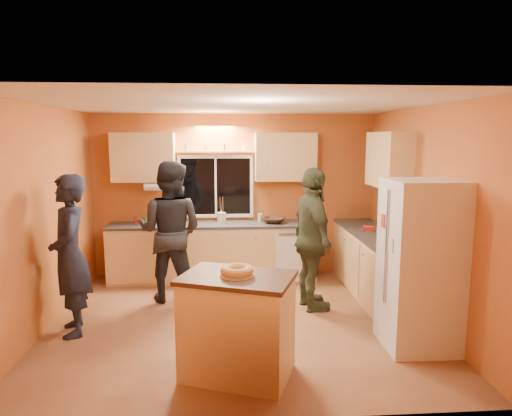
{
  "coord_description": "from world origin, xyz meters",
  "views": [
    {
      "loc": [
        -0.15,
        -5.31,
        2.22
      ],
      "look_at": [
        0.24,
        0.4,
        1.34
      ],
      "focal_mm": 32.0,
      "sensor_mm": 36.0,
      "label": 1
    }
  ],
  "objects": [
    {
      "name": "ground",
      "position": [
        0.0,
        0.0,
        0.0
      ],
      "size": [
        4.5,
        4.5,
        0.0
      ],
      "primitive_type": "plane",
      "color": "brown",
      "rests_on": "ground"
    },
    {
      "name": "utensil_crock",
      "position": [
        -0.21,
        1.71,
        0.99
      ],
      "size": [
        0.14,
        0.14,
        0.17
      ],
      "primitive_type": "cylinder",
      "color": "beige",
      "rests_on": "back_counter"
    },
    {
      "name": "person_right",
      "position": [
        0.96,
        0.36,
        0.93
      ],
      "size": [
        0.61,
        1.14,
        1.86
      ],
      "primitive_type": "imported",
      "rotation": [
        0.0,
        0.0,
        1.72
      ],
      "color": "#2E321F",
      "rests_on": "ground"
    },
    {
      "name": "back_counter",
      "position": [
        0.01,
        1.7,
        0.45
      ],
      "size": [
        4.23,
        0.62,
        0.9
      ],
      "color": "tan",
      "rests_on": "ground"
    },
    {
      "name": "potted_plant",
      "position": [
        1.97,
        0.5,
        1.07
      ],
      "size": [
        0.33,
        0.3,
        0.33
      ],
      "primitive_type": "imported",
      "rotation": [
        0.0,
        0.0,
        -0.13
      ],
      "color": "gray",
      "rests_on": "right_counter"
    },
    {
      "name": "bundt_pastry",
      "position": [
        -0.05,
        -1.28,
        1.02
      ],
      "size": [
        0.31,
        0.31,
        0.09
      ],
      "primitive_type": "torus",
      "color": "tan",
      "rests_on": "island"
    },
    {
      "name": "room_shell",
      "position": [
        0.12,
        0.41,
        1.62
      ],
      "size": [
        4.54,
        4.04,
        2.61
      ],
      "color": "#B36B2D",
      "rests_on": "ground"
    },
    {
      "name": "island",
      "position": [
        -0.05,
        -1.28,
        0.49
      ],
      "size": [
        1.18,
        1.0,
        0.98
      ],
      "rotation": [
        0.0,
        0.0,
        -0.36
      ],
      "color": "tan",
      "rests_on": "ground"
    },
    {
      "name": "person_center",
      "position": [
        -0.9,
        0.84,
        0.96
      ],
      "size": [
        1.09,
        0.94,
        1.92
      ],
      "primitive_type": "imported",
      "rotation": [
        0.0,
        0.0,
        2.88
      ],
      "color": "black",
      "rests_on": "ground"
    },
    {
      "name": "person_left",
      "position": [
        -1.9,
        -0.21,
        0.91
      ],
      "size": [
        0.63,
        0.77,
        1.83
      ],
      "primitive_type": "imported",
      "rotation": [
        0.0,
        0.0,
        -1.23
      ],
      "color": "black",
      "rests_on": "ground"
    },
    {
      "name": "refrigerator",
      "position": [
        1.89,
        -0.8,
        0.9
      ],
      "size": [
        0.72,
        0.7,
        1.8
      ],
      "primitive_type": "cube",
      "color": "silver",
      "rests_on": "ground"
    },
    {
      "name": "right_counter",
      "position": [
        1.95,
        0.5,
        0.45
      ],
      "size": [
        0.62,
        1.84,
        0.9
      ],
      "color": "tan",
      "rests_on": "ground"
    },
    {
      "name": "red_box",
      "position": [
        1.9,
        0.97,
        0.94
      ],
      "size": [
        0.19,
        0.17,
        0.07
      ],
      "primitive_type": "cube",
      "rotation": [
        0.0,
        0.0,
        -0.38
      ],
      "color": "#B0281B",
      "rests_on": "right_counter"
    },
    {
      "name": "mixing_bowl",
      "position": [
        0.61,
        1.69,
        0.94
      ],
      "size": [
        0.46,
        0.46,
        0.09
      ],
      "primitive_type": "imported",
      "rotation": [
        0.0,
        0.0,
        -0.42
      ],
      "color": "black",
      "rests_on": "back_counter"
    }
  ]
}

